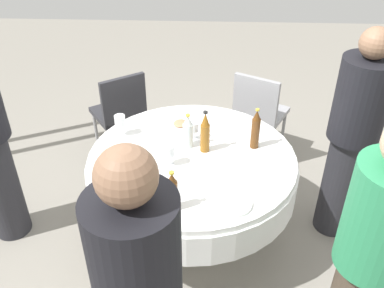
{
  "coord_description": "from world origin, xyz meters",
  "views": [
    {
      "loc": [
        -2.27,
        -0.1,
        2.38
      ],
      "look_at": [
        0.0,
        0.0,
        0.83
      ],
      "focal_mm": 39.69,
      "sensor_mm": 36.0,
      "label": 1
    }
  ],
  "objects_px": {
    "person_far": "(370,262)",
    "bottle_green_inner": "(112,176)",
    "wine_glass_west": "(194,128)",
    "bottle_brown_north": "(256,130)",
    "wine_glass_far": "(169,151)",
    "wine_glass_near": "(120,121)",
    "chair_south": "(121,110)",
    "bottle_amber_rear": "(205,133)",
    "bottle_brown_west": "(172,192)",
    "plate_mid": "(181,125)",
    "bottle_clear_far": "(188,132)",
    "person_inner": "(352,137)",
    "dining_table": "(192,173)",
    "chair_near": "(259,110)",
    "plate_outer": "(232,203)"
  },
  "relations": [
    {
      "from": "plate_mid",
      "to": "person_inner",
      "type": "distance_m",
      "value": 1.19
    },
    {
      "from": "chair_near",
      "to": "person_far",
      "type": "bearing_deg",
      "value": -52.75
    },
    {
      "from": "wine_glass_far",
      "to": "person_inner",
      "type": "height_order",
      "value": "person_inner"
    },
    {
      "from": "person_far",
      "to": "bottle_green_inner",
      "type": "bearing_deg",
      "value": -65.28
    },
    {
      "from": "bottle_green_inner",
      "to": "wine_glass_far",
      "type": "distance_m",
      "value": 0.42
    },
    {
      "from": "wine_glass_far",
      "to": "chair_south",
      "type": "distance_m",
      "value": 1.24
    },
    {
      "from": "bottle_brown_west",
      "to": "chair_south",
      "type": "relative_size",
      "value": 0.3
    },
    {
      "from": "bottle_brown_west",
      "to": "person_inner",
      "type": "relative_size",
      "value": 0.17
    },
    {
      "from": "dining_table",
      "to": "person_inner",
      "type": "distance_m",
      "value": 1.1
    },
    {
      "from": "dining_table",
      "to": "plate_outer",
      "type": "bearing_deg",
      "value": -151.89
    },
    {
      "from": "person_inner",
      "to": "chair_near",
      "type": "bearing_deg",
      "value": -156.94
    },
    {
      "from": "dining_table",
      "to": "plate_outer",
      "type": "distance_m",
      "value": 0.54
    },
    {
      "from": "bottle_clear_far",
      "to": "chair_south",
      "type": "relative_size",
      "value": 0.28
    },
    {
      "from": "bottle_green_inner",
      "to": "bottle_brown_west",
      "type": "relative_size",
      "value": 1.02
    },
    {
      "from": "bottle_amber_rear",
      "to": "person_far",
      "type": "relative_size",
      "value": 0.19
    },
    {
      "from": "dining_table",
      "to": "bottle_clear_far",
      "type": "height_order",
      "value": "bottle_clear_far"
    },
    {
      "from": "bottle_brown_west",
      "to": "dining_table",
      "type": "bearing_deg",
      "value": -9.41
    },
    {
      "from": "wine_glass_far",
      "to": "chair_near",
      "type": "height_order",
      "value": "wine_glass_far"
    },
    {
      "from": "wine_glass_near",
      "to": "chair_south",
      "type": "height_order",
      "value": "wine_glass_near"
    },
    {
      "from": "bottle_green_inner",
      "to": "wine_glass_west",
      "type": "distance_m",
      "value": 0.74
    },
    {
      "from": "chair_south",
      "to": "wine_glass_near",
      "type": "bearing_deg",
      "value": -112.42
    },
    {
      "from": "wine_glass_far",
      "to": "plate_outer",
      "type": "height_order",
      "value": "wine_glass_far"
    },
    {
      "from": "bottle_brown_west",
      "to": "wine_glass_far",
      "type": "distance_m",
      "value": 0.41
    },
    {
      "from": "bottle_brown_west",
      "to": "person_far",
      "type": "bearing_deg",
      "value": -114.01
    },
    {
      "from": "bottle_brown_west",
      "to": "person_inner",
      "type": "bearing_deg",
      "value": -60.1
    },
    {
      "from": "bottle_brown_north",
      "to": "person_far",
      "type": "bearing_deg",
      "value": -157.26
    },
    {
      "from": "wine_glass_near",
      "to": "bottle_green_inner",
      "type": "bearing_deg",
      "value": -173.58
    },
    {
      "from": "plate_mid",
      "to": "person_inner",
      "type": "relative_size",
      "value": 0.16
    },
    {
      "from": "bottle_green_inner",
      "to": "chair_near",
      "type": "xyz_separation_m",
      "value": [
        1.41,
        -0.99,
        -0.34
      ]
    },
    {
      "from": "bottle_brown_north",
      "to": "wine_glass_far",
      "type": "height_order",
      "value": "bottle_brown_north"
    },
    {
      "from": "bottle_green_inner",
      "to": "bottle_amber_rear",
      "type": "bearing_deg",
      "value": -49.19
    },
    {
      "from": "bottle_green_inner",
      "to": "bottle_brown_north",
      "type": "bearing_deg",
      "value": -59.25
    },
    {
      "from": "wine_glass_far",
      "to": "person_far",
      "type": "height_order",
      "value": "person_far"
    },
    {
      "from": "plate_mid",
      "to": "person_far",
      "type": "distance_m",
      "value": 1.61
    },
    {
      "from": "bottle_brown_north",
      "to": "plate_outer",
      "type": "relative_size",
      "value": 1.26
    },
    {
      "from": "plate_mid",
      "to": "plate_outer",
      "type": "bearing_deg",
      "value": -157.14
    },
    {
      "from": "wine_glass_far",
      "to": "wine_glass_west",
      "type": "height_order",
      "value": "wine_glass_far"
    },
    {
      "from": "bottle_brown_west",
      "to": "person_far",
      "type": "height_order",
      "value": "person_far"
    },
    {
      "from": "bottle_brown_west",
      "to": "wine_glass_west",
      "type": "xyz_separation_m",
      "value": [
        0.71,
        -0.09,
        -0.03
      ]
    },
    {
      "from": "bottle_brown_west",
      "to": "plate_mid",
      "type": "distance_m",
      "value": 0.88
    },
    {
      "from": "person_inner",
      "to": "person_far",
      "type": "height_order",
      "value": "person_far"
    },
    {
      "from": "dining_table",
      "to": "plate_outer",
      "type": "height_order",
      "value": "plate_outer"
    },
    {
      "from": "plate_outer",
      "to": "bottle_clear_far",
      "type": "bearing_deg",
      "value": 25.97
    },
    {
      "from": "bottle_green_inner",
      "to": "wine_glass_near",
      "type": "relative_size",
      "value": 1.7
    },
    {
      "from": "bottle_amber_rear",
      "to": "bottle_clear_far",
      "type": "xyz_separation_m",
      "value": [
        0.05,
        0.12,
        -0.02
      ]
    },
    {
      "from": "bottle_clear_far",
      "to": "person_far",
      "type": "bearing_deg",
      "value": -139.52
    },
    {
      "from": "bottle_amber_rear",
      "to": "wine_glass_west",
      "type": "distance_m",
      "value": 0.17
    },
    {
      "from": "wine_glass_near",
      "to": "person_far",
      "type": "height_order",
      "value": "person_far"
    },
    {
      "from": "bottle_clear_far",
      "to": "person_inner",
      "type": "height_order",
      "value": "person_inner"
    },
    {
      "from": "person_far",
      "to": "bottle_clear_far",
      "type": "bearing_deg",
      "value": -92.15
    }
  ]
}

